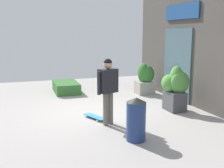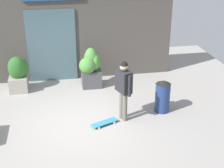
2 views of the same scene
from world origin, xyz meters
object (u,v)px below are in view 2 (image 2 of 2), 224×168
skateboard (105,123)px  skateboarder (124,85)px  trash_bin (163,96)px  planter_box_right (19,73)px  planter_box_left (91,67)px

skateboard → skateboarder: bearing=176.4°
skateboarder → trash_bin: skateboarder is taller
trash_bin → planter_box_right: bearing=152.2°
skateboarder → planter_box_right: bearing=-60.0°
trash_bin → planter_box_left: bearing=131.1°
skateboarder → planter_box_left: (-0.59, 2.29, -0.33)m
skateboarder → planter_box_right: size_ratio=1.43×
skateboard → planter_box_left: (-0.04, 2.50, 0.65)m
planter_box_right → trash_bin: (4.11, -2.16, -0.12)m
planter_box_left → trash_bin: (1.78, -2.04, -0.23)m
trash_bin → skateboard: bearing=-165.3°
skateboard → trash_bin: 1.85m
skateboard → trash_bin: trash_bin is taller
planter_box_left → trash_bin: 2.72m
skateboarder → skateboard: 1.14m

